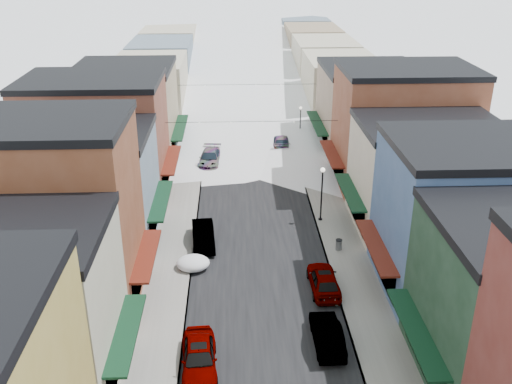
{
  "coord_description": "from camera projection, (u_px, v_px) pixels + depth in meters",
  "views": [
    {
      "loc": [
        -1.86,
        -11.96,
        22.01
      ],
      "look_at": [
        0.0,
        31.32,
        2.75
      ],
      "focal_mm": 40.0,
      "sensor_mm": 36.0,
      "label": 1
    }
  ],
  "objects": [
    {
      "name": "bldg_l_cream",
      "position": [
        12.0,
        311.0,
        28.9
      ],
      "size": [
        11.3,
        8.2,
        9.5
      ],
      "color": "beige",
      "rests_on": "ground"
    },
    {
      "name": "car_lane_white",
      "position": [
        256.0,
        105.0,
        79.37
      ],
      "size": [
        3.23,
        5.99,
        1.6
      ],
      "primitive_type": "imported",
      "rotation": [
        0.0,
        0.0,
        3.04
      ],
      "color": "silver",
      "rests_on": "ground"
    },
    {
      "name": "bldg_l_brick_near",
      "position": [
        45.0,
        215.0,
        35.57
      ],
      "size": [
        12.3,
        8.2,
        12.5
      ],
      "color": "brown",
      "rests_on": "ground"
    },
    {
      "name": "overhead_cables",
      "position": [
        249.0,
        101.0,
        60.78
      ],
      "size": [
        16.4,
        15.04,
        0.04
      ],
      "color": "black",
      "rests_on": "ground"
    },
    {
      "name": "car_silver_sedan",
      "position": [
        199.0,
        357.0,
        31.55
      ],
      "size": [
        2.24,
        4.96,
        1.65
      ],
      "primitive_type": "imported",
      "rotation": [
        0.0,
        0.0,
        0.06
      ],
      "color": "gray",
      "rests_on": "ground"
    },
    {
      "name": "distant_blocks",
      "position": [
        243.0,
        58.0,
        94.08
      ],
      "size": [
        34.0,
        55.0,
        8.0
      ],
      "color": "gray",
      "rests_on": "ground"
    },
    {
      "name": "bldg_l_tan",
      "position": [
        127.0,
        112.0,
        61.2
      ],
      "size": [
        11.3,
        11.2,
        10.0
      ],
      "color": "tan",
      "rests_on": "ground"
    },
    {
      "name": "car_gray_suv",
      "position": [
        324.0,
        280.0,
        38.76
      ],
      "size": [
        1.97,
        4.72,
        1.6
      ],
      "primitive_type": "imported",
      "rotation": [
        0.0,
        0.0,
        3.16
      ],
      "color": "gray",
      "rests_on": "ground"
    },
    {
      "name": "bldg_l_brick_far",
      "position": [
        97.0,
        137.0,
        51.83
      ],
      "size": [
        13.3,
        9.2,
        11.0
      ],
      "color": "brown",
      "rests_on": "ground"
    },
    {
      "name": "car_green_sedan",
      "position": [
        327.0,
        334.0,
        33.52
      ],
      "size": [
        1.63,
        4.52,
        1.48
      ],
      "primitive_type": "imported",
      "rotation": [
        0.0,
        0.0,
        3.15
      ],
      "color": "black",
      "rests_on": "ground"
    },
    {
      "name": "car_lane_silver",
      "position": [
        237.0,
        132.0,
        68.73
      ],
      "size": [
        2.27,
        4.44,
        1.45
      ],
      "primitive_type": "imported",
      "rotation": [
        0.0,
        0.0,
        0.14
      ],
      "color": "#ADAFB5",
      "rests_on": "ground"
    },
    {
      "name": "bldg_r_cream",
      "position": [
        426.0,
        176.0,
        46.03
      ],
      "size": [
        12.3,
        9.2,
        9.0
      ],
      "color": "beige",
      "rests_on": "ground"
    },
    {
      "name": "bldg_r_brick_far",
      "position": [
        403.0,
        127.0,
        53.76
      ],
      "size": [
        13.3,
        9.2,
        11.5
      ],
      "color": "brown",
      "rests_on": "ground"
    },
    {
      "name": "car_silver_wagon",
      "position": [
        210.0,
        158.0,
        60.33
      ],
      "size": [
        2.63,
        5.56,
        1.57
      ],
      "primitive_type": "imported",
      "rotation": [
        0.0,
        0.0,
        -0.08
      ],
      "color": "#989AA0",
      "rests_on": "ground"
    },
    {
      "name": "trash_can",
      "position": [
        339.0,
        245.0,
        43.65
      ],
      "size": [
        0.51,
        0.51,
        0.86
      ],
      "color": "slate",
      "rests_on": "sidewalk_right"
    },
    {
      "name": "sidewalk_left",
      "position": [
        196.0,
        123.0,
        74.42
      ],
      "size": [
        3.2,
        160.0,
        0.15
      ],
      "primitive_type": "cube",
      "color": "gray",
      "rests_on": "ground"
    },
    {
      "name": "curb_right",
      "position": [
        285.0,
        121.0,
        74.88
      ],
      "size": [
        0.1,
        160.0,
        0.15
      ],
      "primitive_type": "cube",
      "color": "slate",
      "rests_on": "ground"
    },
    {
      "name": "bldg_r_tan",
      "position": [
        368.0,
        109.0,
        63.25
      ],
      "size": [
        11.3,
        11.2,
        9.5
      ],
      "color": "#8E725D",
      "rests_on": "ground"
    },
    {
      "name": "curb_left",
      "position": [
        208.0,
        122.0,
        74.48
      ],
      "size": [
        0.1,
        160.0,
        0.15
      ],
      "primitive_type": "cube",
      "color": "slate",
      "rests_on": "ground"
    },
    {
      "name": "bldg_r_blue",
      "position": [
        463.0,
        217.0,
        37.49
      ],
      "size": [
        11.3,
        9.2,
        10.5
      ],
      "color": "#3D598C",
      "rests_on": "ground"
    },
    {
      "name": "snow_pile_mid",
      "position": [
        193.0,
        263.0,
        41.41
      ],
      "size": [
        2.42,
        2.69,
        1.03
      ],
      "color": "white",
      "rests_on": "ground"
    },
    {
      "name": "snow_pile_far",
      "position": [
        204.0,
        165.0,
        59.37
      ],
      "size": [
        2.12,
        2.51,
        0.9
      ],
      "color": "white",
      "rests_on": "ground"
    },
    {
      "name": "sidewalk_right",
      "position": [
        297.0,
        121.0,
        74.94
      ],
      "size": [
        3.2,
        160.0,
        0.15
      ],
      "primitive_type": "cube",
      "color": "gray",
      "rests_on": "ground"
    },
    {
      "name": "car_black_sedan",
      "position": [
        281.0,
        142.0,
        65.08
      ],
      "size": [
        2.43,
        5.46,
        1.56
      ],
      "primitive_type": "imported",
      "rotation": [
        0.0,
        0.0,
        3.09
      ],
      "color": "black",
      "rests_on": "ground"
    },
    {
      "name": "streetlamp_near",
      "position": [
        322.0,
        187.0,
        47.29
      ],
      "size": [
        0.4,
        0.4,
        4.76
      ],
      "color": "black",
      "rests_on": "sidewalk_right"
    },
    {
      "name": "bldg_l_grayblue",
      "position": [
        87.0,
        186.0,
        44.06
      ],
      "size": [
        11.3,
        9.2,
        9.0
      ],
      "color": "#788BA0",
      "rests_on": "ground"
    },
    {
      "name": "road",
      "position": [
        247.0,
        122.0,
        74.71
      ],
      "size": [
        10.0,
        160.0,
        0.01
      ],
      "primitive_type": "cube",
      "color": "black",
      "rests_on": "ground"
    },
    {
      "name": "streetlamp_far",
      "position": [
        300.0,
        119.0,
        66.39
      ],
      "size": [
        0.35,
        0.35,
        4.18
      ],
      "color": "black",
      "rests_on": "sidewalk_right"
    },
    {
      "name": "car_dark_hatch",
      "position": [
        203.0,
        235.0,
        44.58
      ],
      "size": [
        2.08,
        4.9,
        1.57
      ],
      "primitive_type": "imported",
      "rotation": [
        0.0,
        0.0,
        0.09
      ],
      "color": "black",
      "rests_on": "ground"
    }
  ]
}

